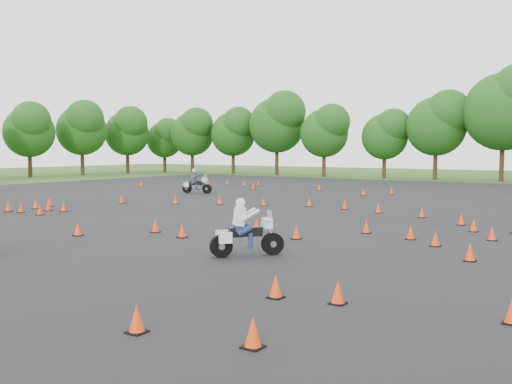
{
  "coord_description": "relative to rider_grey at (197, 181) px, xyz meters",
  "views": [
    {
      "loc": [
        13.37,
        -15.79,
        3.0
      ],
      "look_at": [
        0.0,
        4.0,
        1.2
      ],
      "focal_mm": 40.0,
      "sensor_mm": 36.0,
      "label": 1
    }
  ],
  "objects": [
    {
      "name": "ground",
      "position": [
        11.5,
        -13.88,
        -0.84
      ],
      "size": [
        140.0,
        140.0,
        0.0
      ],
      "primitive_type": "plane",
      "color": "#2D5119",
      "rests_on": "ground"
    },
    {
      "name": "asphalt_pad",
      "position": [
        11.5,
        -7.88,
        -0.84
      ],
      "size": [
        62.0,
        62.0,
        0.0
      ],
      "primitive_type": "plane",
      "color": "black",
      "rests_on": "ground"
    },
    {
      "name": "treeline",
      "position": [
        15.61,
        21.48,
        3.78
      ],
      "size": [
        87.06,
        32.29,
        11.18
      ],
      "color": "#1D4C15",
      "rests_on": "ground"
    },
    {
      "name": "traffic_cones",
      "position": [
        11.18,
        -7.56,
        -0.61
      ],
      "size": [
        36.4,
        32.72,
        0.45
      ],
      "color": "#FA3C0A",
      "rests_on": "asphalt_pad"
    },
    {
      "name": "rider_grey",
      "position": [
        0.0,
        0.0,
        0.0
      ],
      "size": [
        2.26,
        1.1,
        1.67
      ],
      "primitive_type": null,
      "rotation": [
        0.0,
        0.0,
        0.21
      ],
      "color": "#3D3F45",
      "rests_on": "ground"
    },
    {
      "name": "rider_white",
      "position": [
        15.82,
        -16.71,
        -0.02
      ],
      "size": [
        1.87,
        2.05,
        1.64
      ],
      "primitive_type": null,
      "rotation": [
        0.0,
        0.0,
        0.87
      ],
      "color": "silver",
      "rests_on": "ground"
    }
  ]
}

